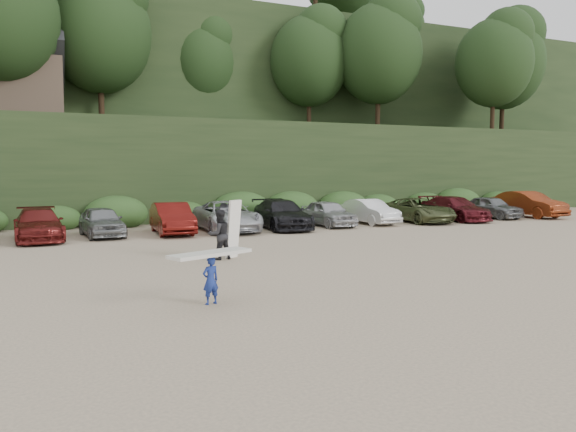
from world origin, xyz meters
name	(u,v)px	position (x,y,z in m)	size (l,w,h in m)	color
ground	(349,260)	(0.00, 0.00, 0.00)	(120.00, 120.00, 0.00)	tan
hillside_backdrop	(147,79)	(-0.26, 35.93, 11.22)	(90.00, 41.50, 28.00)	black
parked_cars	(250,216)	(0.09, 10.02, 0.73)	(39.63, 5.49, 1.65)	#98989C
child_surfer	(210,269)	(-6.13, -4.21, 0.83)	(2.10, 1.27, 1.22)	navy
adult_surfer	(221,234)	(-4.01, 1.82, 0.88)	(1.34, 0.80, 2.03)	black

